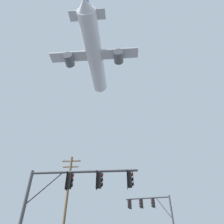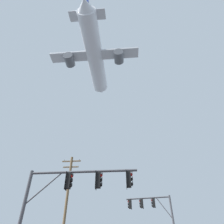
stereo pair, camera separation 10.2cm
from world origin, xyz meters
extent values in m
cylinder|color=#4C4C51|center=(-5.80, 8.48, 2.80)|extent=(0.20, 0.20, 5.60)
cylinder|color=#4C4C51|center=(-2.54, 8.45, 5.45)|extent=(6.53, 0.21, 0.15)
cylinder|color=#4C4C51|center=(-4.82, 8.47, 4.54)|extent=(2.01, 0.10, 1.87)
cube|color=black|center=(0.21, 8.43, 4.92)|extent=(0.26, 0.32, 0.90)
cylinder|color=black|center=(0.21, 8.43, 5.43)|extent=(0.05, 0.05, 0.12)
cube|color=black|center=(0.07, 8.43, 4.92)|extent=(0.03, 0.46, 1.04)
sphere|color=red|center=(0.35, 8.43, 5.19)|extent=(0.20, 0.20, 0.20)
cylinder|color=black|center=(0.42, 8.43, 5.25)|extent=(0.04, 0.21, 0.21)
sphere|color=black|center=(0.35, 8.43, 4.91)|extent=(0.20, 0.20, 0.20)
cylinder|color=black|center=(0.42, 8.43, 4.97)|extent=(0.04, 0.21, 0.21)
sphere|color=black|center=(0.35, 8.43, 4.63)|extent=(0.20, 0.20, 0.20)
cylinder|color=black|center=(0.42, 8.43, 4.69)|extent=(0.04, 0.21, 0.21)
cube|color=black|center=(-1.59, 8.44, 4.92)|extent=(0.26, 0.32, 0.90)
cylinder|color=black|center=(-1.59, 8.44, 5.43)|extent=(0.05, 0.05, 0.12)
cube|color=black|center=(-1.73, 8.44, 4.92)|extent=(0.03, 0.46, 1.04)
sphere|color=red|center=(-1.45, 8.44, 5.19)|extent=(0.20, 0.20, 0.20)
cylinder|color=black|center=(-1.38, 8.44, 5.25)|extent=(0.04, 0.21, 0.21)
sphere|color=black|center=(-1.45, 8.44, 4.91)|extent=(0.20, 0.20, 0.20)
cylinder|color=black|center=(-1.38, 8.44, 4.97)|extent=(0.04, 0.21, 0.21)
sphere|color=black|center=(-1.45, 8.44, 4.63)|extent=(0.20, 0.20, 0.20)
cylinder|color=black|center=(-1.38, 8.44, 4.69)|extent=(0.04, 0.21, 0.21)
cube|color=black|center=(-3.39, 8.46, 4.92)|extent=(0.26, 0.32, 0.90)
cylinder|color=black|center=(-3.39, 8.46, 5.43)|extent=(0.05, 0.05, 0.12)
cube|color=black|center=(-3.53, 8.46, 4.92)|extent=(0.03, 0.46, 1.04)
sphere|color=red|center=(-3.24, 8.46, 5.19)|extent=(0.20, 0.20, 0.20)
cylinder|color=black|center=(-3.18, 8.46, 5.25)|extent=(0.04, 0.21, 0.21)
sphere|color=black|center=(-3.24, 8.46, 4.91)|extent=(0.20, 0.20, 0.20)
cylinder|color=black|center=(-3.18, 8.46, 4.97)|extent=(0.04, 0.21, 0.21)
sphere|color=black|center=(-3.24, 8.46, 4.63)|extent=(0.20, 0.20, 0.20)
cylinder|color=black|center=(-3.18, 8.46, 4.69)|extent=(0.04, 0.21, 0.21)
cylinder|color=#4C4C51|center=(2.19, 20.12, 6.34)|extent=(4.65, 1.03, 0.15)
cylinder|color=#4C4C51|center=(3.81, 19.81, 5.28)|extent=(1.47, 0.36, 2.16)
cube|color=black|center=(0.25, 20.49, 5.81)|extent=(0.32, 0.36, 0.90)
cylinder|color=black|center=(0.25, 20.49, 6.32)|extent=(0.05, 0.05, 0.12)
cube|color=black|center=(0.39, 20.47, 5.81)|extent=(0.11, 0.46, 1.04)
sphere|color=red|center=(0.11, 20.52, 6.08)|extent=(0.20, 0.20, 0.20)
cylinder|color=black|center=(0.05, 20.53, 6.14)|extent=(0.08, 0.21, 0.21)
sphere|color=black|center=(0.11, 20.52, 5.80)|extent=(0.20, 0.20, 0.20)
cylinder|color=black|center=(0.05, 20.53, 5.86)|extent=(0.08, 0.21, 0.21)
sphere|color=black|center=(0.11, 20.52, 5.52)|extent=(0.20, 0.20, 0.20)
cylinder|color=black|center=(0.05, 20.53, 5.58)|extent=(0.08, 0.21, 0.21)
cube|color=black|center=(1.52, 20.25, 5.81)|extent=(0.32, 0.36, 0.90)
cylinder|color=black|center=(1.52, 20.25, 6.32)|extent=(0.05, 0.05, 0.12)
cube|color=black|center=(1.66, 20.22, 5.81)|extent=(0.11, 0.46, 1.04)
sphere|color=red|center=(1.38, 20.28, 6.08)|extent=(0.20, 0.20, 0.20)
cylinder|color=black|center=(1.32, 20.29, 6.14)|extent=(0.08, 0.21, 0.21)
sphere|color=black|center=(1.38, 20.28, 5.80)|extent=(0.20, 0.20, 0.20)
cylinder|color=black|center=(1.32, 20.29, 5.86)|extent=(0.08, 0.21, 0.21)
sphere|color=black|center=(1.38, 20.28, 5.52)|extent=(0.20, 0.20, 0.20)
cylinder|color=black|center=(1.32, 20.29, 5.58)|extent=(0.08, 0.21, 0.21)
cube|color=black|center=(2.79, 20.00, 5.81)|extent=(0.32, 0.36, 0.90)
cylinder|color=black|center=(2.79, 20.00, 6.32)|extent=(0.05, 0.05, 0.12)
cube|color=black|center=(2.93, 19.98, 5.81)|extent=(0.11, 0.46, 1.04)
sphere|color=red|center=(2.65, 20.03, 6.08)|extent=(0.20, 0.20, 0.20)
cylinder|color=black|center=(2.59, 20.04, 6.14)|extent=(0.08, 0.21, 0.21)
sphere|color=black|center=(2.65, 20.03, 5.80)|extent=(0.20, 0.20, 0.20)
cylinder|color=black|center=(2.59, 20.04, 5.86)|extent=(0.08, 0.21, 0.21)
sphere|color=black|center=(2.65, 20.03, 5.52)|extent=(0.20, 0.20, 0.20)
cylinder|color=black|center=(2.59, 20.04, 5.58)|extent=(0.08, 0.21, 0.21)
cylinder|color=brown|center=(-6.39, 18.62, 5.37)|extent=(0.28, 0.28, 10.75)
cube|color=brown|center=(-6.39, 18.62, 10.25)|extent=(2.20, 0.12, 0.12)
cube|color=brown|center=(-6.39, 18.62, 9.55)|extent=(1.80, 0.12, 0.12)
cylinder|color=gray|center=(-7.29, 18.62, 10.37)|extent=(0.10, 0.10, 0.18)
cylinder|color=gray|center=(-5.49, 18.62, 10.37)|extent=(0.10, 0.10, 0.18)
cylinder|color=white|center=(-6.63, 27.84, 41.09)|extent=(4.08, 22.57, 4.01)
cone|color=white|center=(-6.60, 40.37, 41.09)|extent=(3.82, 2.77, 3.81)
cone|color=white|center=(-6.67, 15.43, 41.09)|extent=(3.42, 2.52, 3.41)
cube|color=silver|center=(-6.63, 27.21, 40.48)|extent=(21.31, 2.82, 0.45)
cylinder|color=#595B60|center=(-12.60, 27.23, 39.28)|extent=(2.26, 3.01, 2.26)
cylinder|color=#595B60|center=(-0.67, 27.19, 39.28)|extent=(2.26, 3.01, 2.26)
cube|color=navy|center=(-6.66, 18.06, 43.34)|extent=(0.31, 3.51, 4.76)
cube|color=silver|center=(-6.66, 17.81, 41.46)|extent=(7.53, 2.28, 0.25)
camera|label=1|loc=(0.06, -3.31, 1.40)|focal=31.74mm
camera|label=2|loc=(0.16, -3.30, 1.40)|focal=31.74mm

